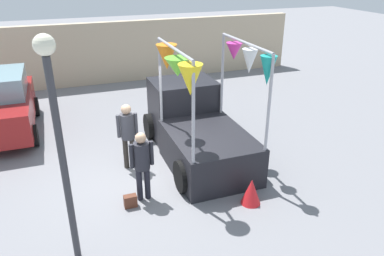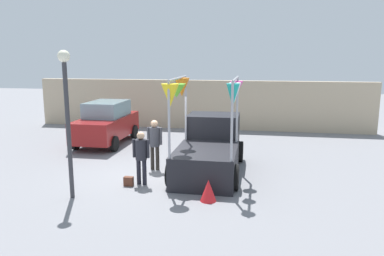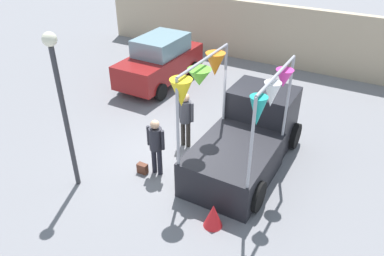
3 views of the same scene
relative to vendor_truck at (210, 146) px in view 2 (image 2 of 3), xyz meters
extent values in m
plane|color=slate|center=(-1.55, -0.81, -0.88)|extent=(60.00, 60.00, 0.00)
cube|color=black|center=(0.01, -1.00, -0.38)|extent=(1.90, 2.60, 1.00)
cube|color=black|center=(0.01, 1.00, 0.02)|extent=(1.80, 1.40, 1.80)
cube|color=#8CB2C6|center=(0.01, 1.00, 0.47)|extent=(1.76, 1.37, 0.60)
cylinder|color=black|center=(-0.94, 1.35, -0.50)|extent=(0.22, 0.76, 0.76)
cylinder|color=black|center=(0.96, 1.35, -0.50)|extent=(0.22, 0.76, 0.76)
cylinder|color=black|center=(-0.94, -1.70, -0.50)|extent=(0.22, 0.76, 0.76)
cylinder|color=black|center=(0.96, -1.70, -0.50)|extent=(0.22, 0.76, 0.76)
cylinder|color=#A5A5AD|center=(-0.86, 0.22, 1.21)|extent=(0.07, 0.07, 2.18)
cylinder|color=#A5A5AD|center=(0.88, 0.22, 1.21)|extent=(0.07, 0.07, 2.18)
cylinder|color=#A5A5AD|center=(-0.86, -2.22, 1.21)|extent=(0.07, 0.07, 2.18)
cylinder|color=#A5A5AD|center=(0.88, -2.22, 1.21)|extent=(0.07, 0.07, 2.18)
cylinder|color=#A5A5AD|center=(-0.86, -1.00, 2.30)|extent=(0.07, 2.44, 0.07)
cylinder|color=#A5A5AD|center=(0.88, -1.00, 2.30)|extent=(0.07, 2.44, 0.07)
cone|color=yellow|center=(-0.86, -2.05, 1.89)|extent=(0.66, 0.66, 0.64)
cone|color=teal|center=(0.88, -2.05, 1.91)|extent=(0.47, 0.47, 0.64)
cone|color=#66CC33|center=(-0.86, -1.24, 1.94)|extent=(0.60, 0.60, 0.41)
cone|color=white|center=(0.88, -1.24, 1.92)|extent=(0.52, 0.52, 0.57)
cone|color=orange|center=(-0.86, -0.43, 1.98)|extent=(0.51, 0.51, 0.59)
cone|color=#D83399|center=(0.88, -0.43, 1.99)|extent=(0.54, 0.54, 0.42)
cube|color=maroon|center=(-5.03, 3.21, -0.11)|extent=(1.70, 4.00, 0.90)
cube|color=#72939E|center=(-5.03, 3.36, 0.67)|extent=(1.50, 2.10, 0.66)
cylinder|color=black|center=(-5.88, 4.46, -0.56)|extent=(0.18, 0.64, 0.64)
cylinder|color=black|center=(-4.18, 4.46, -0.56)|extent=(0.18, 0.64, 0.64)
cylinder|color=black|center=(-5.88, 1.96, -0.56)|extent=(0.18, 0.64, 0.64)
cylinder|color=black|center=(-4.18, 1.96, -0.56)|extent=(0.18, 0.64, 0.64)
cylinder|color=black|center=(-1.94, -1.72, -0.49)|extent=(0.13, 0.13, 0.78)
cylinder|color=black|center=(-1.76, -1.72, -0.49)|extent=(0.13, 0.13, 0.78)
cylinder|color=#26262D|center=(-1.85, -1.72, 0.21)|extent=(0.34, 0.34, 0.62)
sphere|color=tan|center=(-1.85, -1.72, 0.63)|extent=(0.23, 0.23, 0.23)
cylinder|color=#26262D|center=(-2.07, -1.72, 0.24)|extent=(0.09, 0.09, 0.56)
cylinder|color=#26262D|center=(-1.63, -1.72, 0.24)|extent=(0.09, 0.09, 0.56)
cylinder|color=#2D2823|center=(-1.95, -0.20, -0.47)|extent=(0.13, 0.13, 0.83)
cylinder|color=#2D2823|center=(-1.77, -0.20, -0.47)|extent=(0.13, 0.13, 0.83)
cylinder|color=#3F3F47|center=(-1.86, -0.20, 0.27)|extent=(0.34, 0.34, 0.66)
sphere|color=tan|center=(-1.86, -0.20, 0.72)|extent=(0.25, 0.25, 0.25)
cylinder|color=#3F3F47|center=(-2.08, -0.20, 0.30)|extent=(0.09, 0.09, 0.59)
cylinder|color=#3F3F47|center=(-1.64, -0.20, 0.30)|extent=(0.09, 0.09, 0.59)
cube|color=#592D1E|center=(-2.20, -1.92, -0.74)|extent=(0.28, 0.16, 0.28)
cylinder|color=#333338|center=(-3.41, -3.10, 0.96)|extent=(0.12, 0.12, 3.69)
sphere|color=#F2EDCC|center=(-3.41, -3.10, 2.96)|extent=(0.32, 0.32, 0.32)
cube|color=tan|center=(-1.55, 7.51, 0.42)|extent=(18.00, 0.36, 2.60)
cone|color=red|center=(0.32, -2.70, -0.58)|extent=(0.62, 0.62, 0.60)
camera|label=1|loc=(-3.27, -8.74, 4.03)|focal=35.00mm
camera|label=2|loc=(1.56, -12.17, 2.95)|focal=35.00mm
camera|label=3|loc=(2.93, -8.26, 5.42)|focal=35.00mm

